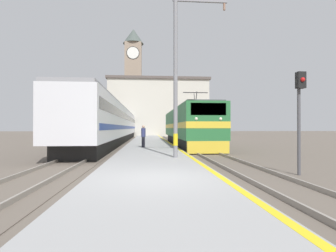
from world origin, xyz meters
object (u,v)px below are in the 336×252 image
at_px(clock_tower, 133,79).
at_px(signal_post, 300,106).
at_px(locomotive_train, 187,126).
at_px(person_on_platform, 143,136).
at_px(passenger_train, 122,125).
at_px(catenary_mast, 178,68).

height_order(clock_tower, signal_post, clock_tower).
relative_size(locomotive_train, clock_tower, 0.68).
relative_size(person_on_platform, signal_post, 0.44).
height_order(passenger_train, signal_post, passenger_train).
distance_m(locomotive_train, catenary_mast, 13.06).
xyz_separation_m(passenger_train, catenary_mast, (5.37, -26.90, 2.54)).
xyz_separation_m(catenary_mast, signal_post, (4.05, -3.89, -2.19)).
bearing_deg(clock_tower, locomotive_train, -79.82).
distance_m(catenary_mast, person_on_platform, 8.13).
height_order(locomotive_train, signal_post, locomotive_train).
distance_m(locomotive_train, signal_post, 16.50).
relative_size(catenary_mast, signal_post, 2.30).
bearing_deg(catenary_mast, person_on_platform, 104.66).
xyz_separation_m(passenger_train, person_on_platform, (3.52, -19.85, -1.06)).
bearing_deg(locomotive_train, catenary_mast, -100.76).
bearing_deg(clock_tower, passenger_train, -90.77).
bearing_deg(passenger_train, locomotive_train, -61.70).
bearing_deg(clock_tower, signal_post, -81.06).
height_order(catenary_mast, signal_post, catenary_mast).
relative_size(clock_tower, signal_post, 7.05).
bearing_deg(signal_post, clock_tower, 98.94).
relative_size(catenary_mast, person_on_platform, 5.21).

